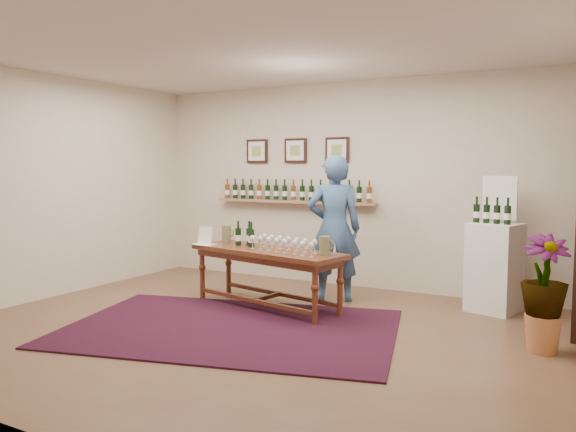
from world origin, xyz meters
The scene contains 14 objects.
ground centered at (0.00, 0.00, 0.00)m, with size 6.00×6.00×0.00m, color brown.
room_shell centered at (2.11, 1.86, 1.12)m, with size 6.00×6.00×6.00m.
rug centered at (-0.21, -0.04, 0.01)m, with size 3.31×2.21×0.02m, color #470C15.
tasting_table centered at (-0.33, 0.88, 0.59)m, with size 2.04×1.02×0.69m.
table_glasses centered at (-0.09, 0.84, 0.78)m, with size 1.20×0.28×0.17m, color silver, non-canonical shape.
table_bottles centered at (-0.68, 1.00, 0.84)m, with size 0.27×0.15×0.28m, color black, non-canonical shape.
pitcher_left centered at (-1.05, 1.10, 0.80)m, with size 0.14×0.14×0.22m, color #666640, non-canonical shape.
pitcher_right centered at (0.47, 0.77, 0.80)m, with size 0.13×0.13×0.21m, color #666640, non-canonical shape.
menu_card centered at (-1.19, 0.85, 0.81)m, with size 0.24×0.18×0.22m, color white.
display_pedestal centered at (2.03, 2.00, 0.51)m, with size 0.51×0.51×1.01m, color white.
pedestal_bottles centered at (1.98, 1.96, 1.16)m, with size 0.31×0.08×0.31m, color black, non-canonical shape.
info_sign centered at (2.03, 2.16, 1.29)m, with size 0.41×0.02×0.56m, color white.
potted_plant centered at (2.64, 0.71, 0.53)m, with size 0.63×0.63×0.91m.
person centered at (0.21, 1.58, 0.90)m, with size 0.65×0.43×1.79m, color #35547D.
Camera 1 is at (3.01, -4.66, 1.65)m, focal length 35.00 mm.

